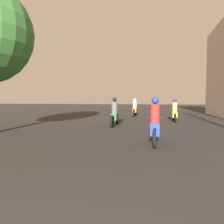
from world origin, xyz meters
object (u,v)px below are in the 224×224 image
motorcycle_yellow (175,112)px  motorcycle_orange (135,109)px  motorcycle_green (115,114)px  motorcycle_blue (155,125)px

motorcycle_yellow → motorcycle_orange: 4.88m
motorcycle_green → motorcycle_yellow: (3.41, 3.01, -0.03)m
motorcycle_blue → motorcycle_green: motorcycle_green is taller
motorcycle_orange → motorcycle_green: bearing=-99.2°
motorcycle_green → motorcycle_yellow: motorcycle_green is taller
motorcycle_green → motorcycle_orange: size_ratio=0.99×
motorcycle_green → motorcycle_yellow: size_ratio=1.12×
motorcycle_green → motorcycle_orange: motorcycle_green is taller
motorcycle_yellow → motorcycle_orange: bearing=131.9°
motorcycle_blue → motorcycle_orange: motorcycle_blue is taller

